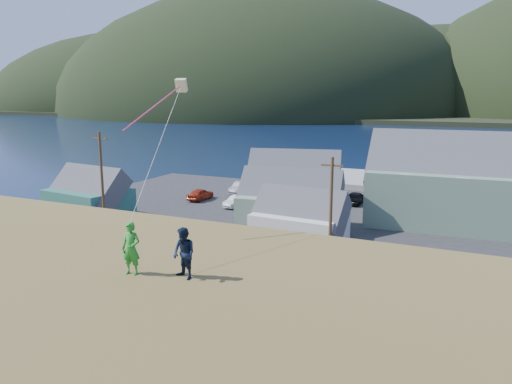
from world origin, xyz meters
TOP-DOWN VIEW (x-y plane):
  - ground at (0.00, 0.00)m, footprint 900.00×900.00m
  - grass_strip at (0.00, -2.00)m, footprint 110.00×8.00m
  - waterfront_lot at (0.00, 17.00)m, footprint 72.00×36.00m
  - wharf at (-6.00, 40.00)m, footprint 26.00×14.00m
  - far_shore at (0.00, 330.00)m, footprint 900.00×320.00m
  - shed_teal at (-27.66, 7.16)m, footprint 9.13×6.94m
  - shed_palegreen_near at (-6.64, 11.78)m, footprint 10.53×7.39m
  - shed_white at (-3.81, 6.61)m, footprint 8.12×5.67m
  - shed_palegreen_far at (-10.97, 24.57)m, footprint 12.37×8.72m
  - utility_poles at (-1.71, 1.50)m, footprint 36.39×0.24m
  - parked_cars at (-9.58, 21.27)m, footprint 24.77×13.47m
  - kite_flyer_green at (-0.37, -19.64)m, footprint 0.71×0.52m
  - kite_flyer_navy at (1.43, -19.24)m, footprint 0.99×0.88m
  - kite_rig at (-2.12, -14.04)m, footprint 1.47×3.20m

SIDE VIEW (x-z plane):
  - ground at x=0.00m, z-range 0.00..0.00m
  - grass_strip at x=0.00m, z-range 0.00..0.10m
  - waterfront_lot at x=0.00m, z-range 0.00..0.12m
  - wharf at x=-6.00m, z-range 0.00..0.90m
  - parked_cars at x=-9.58m, z-range 0.05..1.61m
  - far_shore at x=0.00m, z-range 0.00..2.00m
  - shed_white at x=-3.81m, z-range -0.71..5.52m
  - shed_teal at x=-27.66m, z-range -0.84..5.83m
  - shed_palegreen_near at x=-6.64m, z-range -0.88..6.26m
  - shed_palegreen_far at x=-10.97m, z-range -0.90..6.67m
  - utility_poles at x=-1.71m, z-range -0.08..9.59m
  - kite_flyer_navy at x=1.43m, z-range 7.20..8.90m
  - kite_flyer_green at x=-0.37m, z-range 7.20..8.98m
  - kite_rig at x=-2.12m, z-range 9.46..17.03m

